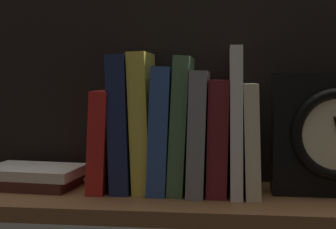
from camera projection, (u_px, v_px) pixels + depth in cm
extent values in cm
cube|color=brown|center=(177.00, 200.00, 85.84)|extent=(85.33, 24.59, 2.50)
cube|color=black|center=(183.00, 85.00, 95.95)|extent=(85.33, 1.20, 37.19)
cube|color=red|center=(106.00, 139.00, 89.49)|extent=(3.89, 14.51, 17.83)
cube|color=#192147|center=(124.00, 123.00, 88.86)|extent=(3.96, 13.58, 23.99)
cube|color=gold|center=(144.00, 121.00, 88.43)|extent=(4.06, 12.36, 24.47)
cube|color=#2D4C8E|center=(163.00, 129.00, 88.11)|extent=(4.11, 14.32, 21.97)
cube|color=#476B44|center=(181.00, 124.00, 87.67)|extent=(3.88, 13.71, 23.76)
cube|color=gray|center=(199.00, 131.00, 87.39)|extent=(3.51, 16.14, 21.24)
cube|color=maroon|center=(218.00, 136.00, 87.05)|extent=(3.79, 14.56, 19.70)
cube|color=silver|center=(236.00, 120.00, 86.49)|extent=(2.30, 16.42, 25.21)
cube|color=beige|center=(250.00, 138.00, 86.42)|extent=(3.13, 15.93, 19.08)
cube|color=black|center=(334.00, 134.00, 84.28)|extent=(20.81, 5.81, 20.81)
cube|color=#471E19|center=(31.00, 182.00, 90.82)|extent=(17.16, 12.27, 1.91)
cube|color=beige|center=(34.00, 171.00, 90.75)|extent=(17.98, 12.76, 1.81)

